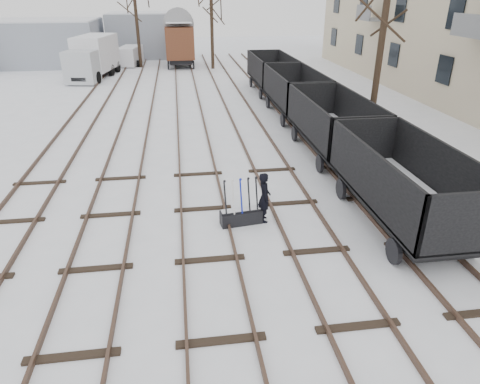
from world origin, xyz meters
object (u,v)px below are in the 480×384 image
at_px(worker, 264,197).
at_px(box_van_wagon, 179,40).
at_px(ground_frame, 241,215).
at_px(freight_wagon_a, 402,196).
at_px(lorry, 93,57).
at_px(panel_van, 130,56).

xyz_separation_m(worker, box_van_wagon, (-2.08, 30.78, 1.53)).
height_order(ground_frame, freight_wagon_a, freight_wagon_a).
height_order(ground_frame, lorry, lorry).
height_order(freight_wagon_a, lorry, lorry).
bearing_deg(box_van_wagon, worker, -86.42).
bearing_deg(freight_wagon_a, ground_frame, 171.84).
height_order(freight_wagon_a, box_van_wagon, box_van_wagon).
bearing_deg(lorry, freight_wagon_a, -52.72).
distance_m(ground_frame, worker, 0.93).
height_order(worker, box_van_wagon, box_van_wagon).
relative_size(ground_frame, box_van_wagon, 0.28).
xyz_separation_m(ground_frame, worker, (0.75, 0.10, 0.53)).
height_order(box_van_wagon, lorry, box_van_wagon).
distance_m(worker, freight_wagon_a, 4.20).
distance_m(box_van_wagon, panel_van, 5.16).
xyz_separation_m(box_van_wagon, lorry, (-7.11, -5.00, -0.66)).
bearing_deg(worker, panel_van, 11.83).
relative_size(ground_frame, worker, 0.91).
bearing_deg(worker, ground_frame, 97.35).
xyz_separation_m(worker, panel_van, (-6.86, 32.08, 0.08)).
bearing_deg(panel_van, lorry, -100.39).
height_order(box_van_wagon, panel_van, box_van_wagon).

